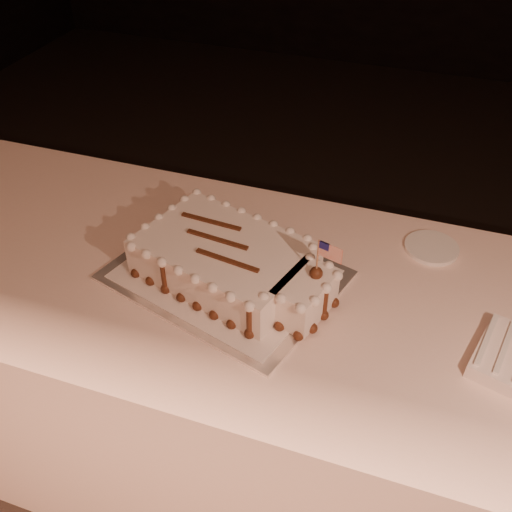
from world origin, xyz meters
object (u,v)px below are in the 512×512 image
(banquet_table, at_px, (308,395))
(cake_board, at_px, (225,275))
(sheet_cake, at_px, (234,263))
(side_plate, at_px, (432,248))

(banquet_table, bearing_deg, cake_board, 179.56)
(banquet_table, xyz_separation_m, sheet_cake, (-0.21, -0.01, 0.43))
(banquet_table, height_order, side_plate, side_plate)
(cake_board, distance_m, side_plate, 0.54)
(sheet_cake, bearing_deg, cake_board, 163.74)
(side_plate, bearing_deg, banquet_table, -130.89)
(banquet_table, height_order, cake_board, cake_board)
(banquet_table, distance_m, side_plate, 0.52)
(banquet_table, bearing_deg, side_plate, 49.11)
(cake_board, bearing_deg, side_plate, 46.47)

